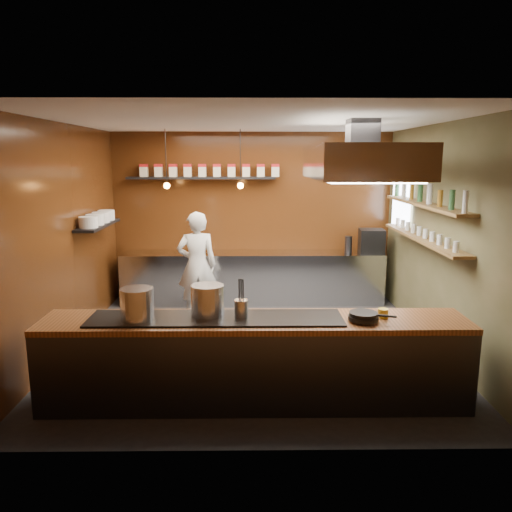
{
  "coord_description": "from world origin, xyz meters",
  "views": [
    {
      "loc": [
        -0.05,
        -6.5,
        2.54
      ],
      "look_at": [
        0.04,
        0.4,
        1.19
      ],
      "focal_mm": 35.0,
      "sensor_mm": 36.0,
      "label": 1
    }
  ],
  "objects_px": {
    "stockpot_large": "(137,304)",
    "stockpot_small": "(208,300)",
    "extractor_hood": "(361,161)",
    "espresso_machine": "(372,241)",
    "chef": "(197,265)"
  },
  "relations": [
    {
      "from": "stockpot_large",
      "to": "chef",
      "type": "distance_m",
      "value": 2.97
    },
    {
      "from": "extractor_hood",
      "to": "stockpot_small",
      "type": "relative_size",
      "value": 5.8
    },
    {
      "from": "espresso_machine",
      "to": "chef",
      "type": "relative_size",
      "value": 0.24
    },
    {
      "from": "stockpot_large",
      "to": "stockpot_small",
      "type": "bearing_deg",
      "value": 10.53
    },
    {
      "from": "stockpot_small",
      "to": "extractor_hood",
      "type": "bearing_deg",
      "value": 32.37
    },
    {
      "from": "stockpot_small",
      "to": "espresso_machine",
      "type": "relative_size",
      "value": 0.82
    },
    {
      "from": "stockpot_large",
      "to": "stockpot_small",
      "type": "xyz_separation_m",
      "value": [
        0.7,
        0.13,
        -0.0
      ]
    },
    {
      "from": "stockpot_small",
      "to": "chef",
      "type": "relative_size",
      "value": 0.2
    },
    {
      "from": "extractor_hood",
      "to": "stockpot_small",
      "type": "height_order",
      "value": "extractor_hood"
    },
    {
      "from": "extractor_hood",
      "to": "stockpot_large",
      "type": "bearing_deg",
      "value": -153.07
    },
    {
      "from": "espresso_machine",
      "to": "stockpot_large",
      "type": "bearing_deg",
      "value": -126.29
    },
    {
      "from": "stockpot_large",
      "to": "extractor_hood",
      "type": "bearing_deg",
      "value": 26.93
    },
    {
      "from": "extractor_hood",
      "to": "espresso_machine",
      "type": "xyz_separation_m",
      "value": [
        0.79,
        2.5,
        -1.39
      ]
    },
    {
      "from": "extractor_hood",
      "to": "stockpot_large",
      "type": "relative_size",
      "value": 6.0
    },
    {
      "from": "extractor_hood",
      "to": "chef",
      "type": "xyz_separation_m",
      "value": [
        -2.19,
        1.68,
        -1.64
      ]
    }
  ]
}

